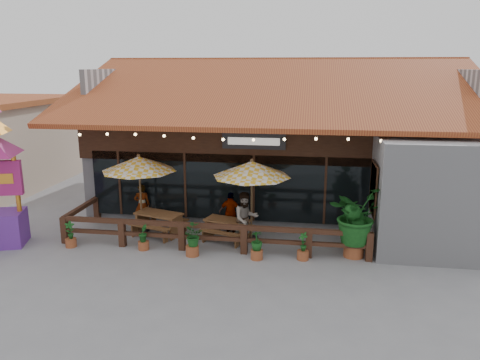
% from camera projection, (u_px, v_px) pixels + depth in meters
% --- Properties ---
extents(ground, '(100.00, 100.00, 0.00)m').
position_uv_depth(ground, '(262.00, 248.00, 15.08)').
color(ground, gray).
rests_on(ground, ground).
extents(restaurant_building, '(15.50, 14.73, 6.09)m').
position_uv_depth(restaurant_building, '(284.00, 147.00, 20.87)').
color(restaurant_building, '#B8B8BD').
rests_on(restaurant_building, ground).
extents(patio_railing, '(10.00, 2.60, 0.92)m').
position_uv_depth(patio_railing, '(191.00, 229.00, 15.01)').
color(patio_railing, '#422317').
rests_on(patio_railing, ground).
extents(umbrella_left, '(2.91, 2.91, 2.78)m').
position_uv_depth(umbrella_left, '(139.00, 164.00, 16.13)').
color(umbrella_left, brown).
rests_on(umbrella_left, ground).
extents(umbrella_right, '(2.77, 2.77, 2.78)m').
position_uv_depth(umbrella_right, '(252.00, 169.00, 15.32)').
color(umbrella_right, brown).
rests_on(umbrella_right, ground).
extents(picnic_table_left, '(1.96, 1.82, 0.78)m').
position_uv_depth(picnic_table_left, '(159.00, 220.00, 16.23)').
color(picnic_table_left, brown).
rests_on(picnic_table_left, ground).
extents(picnic_table_right, '(1.78, 1.64, 0.71)m').
position_uv_depth(picnic_table_right, '(227.00, 226.00, 15.74)').
color(picnic_table_right, brown).
rests_on(picnic_table_right, ground).
extents(tropical_plant, '(2.12, 2.18, 2.29)m').
position_uv_depth(tropical_plant, '(356.00, 216.00, 14.13)').
color(tropical_plant, brown).
rests_on(tropical_plant, ground).
extents(diner_a, '(0.64, 0.51, 1.54)m').
position_uv_depth(diner_a, '(142.00, 205.00, 17.14)').
color(diner_a, '#3A2012').
rests_on(diner_a, ground).
extents(diner_b, '(1.07, 0.99, 1.77)m').
position_uv_depth(diner_b, '(246.00, 218.00, 15.24)').
color(diner_b, '#3A2012').
rests_on(diner_b, ground).
extents(diner_c, '(0.88, 0.44, 1.45)m').
position_uv_depth(diner_c, '(231.00, 212.00, 16.39)').
color(diner_c, '#3A2012').
rests_on(diner_c, ground).
extents(planter_a, '(0.36, 0.35, 0.87)m').
position_uv_depth(planter_a, '(70.00, 236.00, 15.12)').
color(planter_a, brown).
rests_on(planter_a, ground).
extents(planter_b, '(0.35, 0.35, 0.85)m').
position_uv_depth(planter_b, '(143.00, 238.00, 14.89)').
color(planter_b, brown).
rests_on(planter_b, ground).
extents(planter_c, '(0.79, 0.76, 1.00)m').
position_uv_depth(planter_c, '(192.00, 239.00, 14.37)').
color(planter_c, brown).
rests_on(planter_c, ground).
extents(planter_d, '(0.44, 0.44, 0.91)m').
position_uv_depth(planter_d, '(257.00, 246.00, 14.14)').
color(planter_d, brown).
rests_on(planter_d, ground).
extents(planter_e, '(0.36, 0.37, 0.87)m').
position_uv_depth(planter_e, '(303.00, 248.00, 14.12)').
color(planter_e, brown).
rests_on(planter_e, ground).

